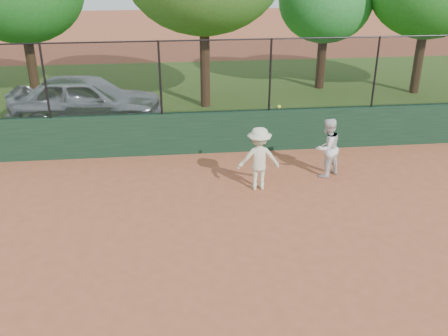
{
  "coord_description": "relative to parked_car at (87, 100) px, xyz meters",
  "views": [
    {
      "loc": [
        -0.26,
        -7.27,
        5.51
      ],
      "look_at": [
        0.8,
        2.2,
        1.2
      ],
      "focal_mm": 40.0,
      "sensor_mm": 36.0,
      "label": 1
    }
  ],
  "objects": [
    {
      "name": "ground",
      "position": [
        2.97,
        -8.88,
        -0.83
      ],
      "size": [
        80.0,
        80.0,
        0.0
      ],
      "primitive_type": "plane",
      "color": "#AF5938",
      "rests_on": "ground"
    },
    {
      "name": "back_wall",
      "position": [
        2.97,
        -2.88,
        -0.23
      ],
      "size": [
        26.0,
        0.2,
        1.2
      ],
      "primitive_type": "cube",
      "color": "#193822",
      "rests_on": "ground"
    },
    {
      "name": "grass_strip",
      "position": [
        2.97,
        3.12,
        -0.83
      ],
      "size": [
        36.0,
        12.0,
        0.01
      ],
      "primitive_type": "cube",
      "color": "#365A1C",
      "rests_on": "ground"
    },
    {
      "name": "parked_car",
      "position": [
        0.0,
        0.0,
        0.0
      ],
      "size": [
        5.04,
        2.39,
        1.66
      ],
      "primitive_type": "imported",
      "rotation": [
        0.0,
        0.0,
        1.48
      ],
      "color": "silver",
      "rests_on": "ground"
    },
    {
      "name": "player_second",
      "position": [
        6.61,
        -4.78,
        -0.06
      ],
      "size": [
        0.94,
        0.88,
        1.54
      ],
      "primitive_type": "imported",
      "rotation": [
        0.0,
        0.0,
        3.67
      ],
      "color": "white",
      "rests_on": "ground"
    },
    {
      "name": "player_main",
      "position": [
        4.76,
        -5.32,
        -0.04
      ],
      "size": [
        1.04,
        0.62,
        2.16
      ],
      "color": "beige",
      "rests_on": "ground"
    },
    {
      "name": "fence_assembly",
      "position": [
        2.94,
        -2.88,
        1.4
      ],
      "size": [
        26.0,
        0.06,
        2.0
      ],
      "color": "black",
      "rests_on": "back_wall"
    },
    {
      "name": "tree_3",
      "position": [
        8.9,
        3.59,
        2.59
      ],
      "size": [
        3.68,
        3.34,
        5.02
      ],
      "color": "#3D2414",
      "rests_on": "ground"
    }
  ]
}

